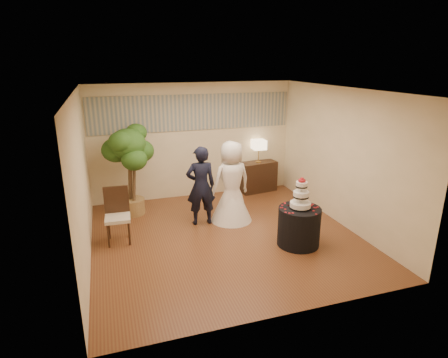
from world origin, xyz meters
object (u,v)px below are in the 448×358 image
object	(u,v)px
console	(258,177)
table_lamp	(259,151)
groom	(201,186)
ficus_tree	(130,170)
side_chair	(118,216)
bride	(231,182)
cake_table	(299,227)
wedding_cake	(301,193)

from	to	relation	value
console	table_lamp	bearing A→B (deg)	0.00
groom	ficus_tree	size ratio (longest dim) A/B	0.82
side_chair	bride	bearing A→B (deg)	10.44
groom	ficus_tree	bearing A→B (deg)	-33.23
console	table_lamp	world-z (taller)	table_lamp
groom	bride	size ratio (longest dim) A/B	0.96
bride	side_chair	world-z (taller)	bride
cake_table	wedding_cake	distance (m)	0.66
groom	console	distance (m)	2.50
wedding_cake	bride	bearing A→B (deg)	119.59
bride	wedding_cake	xyz separation A→B (m)	(0.82, -1.45, 0.16)
bride	cake_table	world-z (taller)	bride
ficus_tree	side_chair	bearing A→B (deg)	-105.20
cake_table	side_chair	bearing A→B (deg)	160.33
cake_table	console	distance (m)	3.04
cake_table	wedding_cake	bearing A→B (deg)	0.00
table_lamp	ficus_tree	bearing A→B (deg)	-170.39
console	ficus_tree	xyz separation A→B (m)	(-3.26, -0.55, 0.62)
groom	bride	bearing A→B (deg)	-179.77
side_chair	ficus_tree	bearing A→B (deg)	77.63
table_lamp	side_chair	size ratio (longest dim) A/B	0.55
groom	table_lamp	xyz separation A→B (m)	(1.93, 1.53, 0.24)
cake_table	ficus_tree	bearing A→B (deg)	138.88
bride	table_lamp	distance (m)	2.02
cake_table	wedding_cake	xyz separation A→B (m)	(0.00, 0.00, 0.66)
groom	side_chair	world-z (taller)	groom
side_chair	cake_table	bearing A→B (deg)	-16.84
console	wedding_cake	bearing A→B (deg)	-106.84
cake_table	ficus_tree	world-z (taller)	ficus_tree
console	side_chair	distance (m)	4.08
bride	side_chair	xyz separation A→B (m)	(-2.35, -0.31, -0.34)
wedding_cake	ficus_tree	size ratio (longest dim) A/B	0.29
bride	ficus_tree	world-z (taller)	ficus_tree
groom	bride	xyz separation A→B (m)	(0.65, -0.03, 0.03)
wedding_cake	table_lamp	world-z (taller)	table_lamp
wedding_cake	side_chair	xyz separation A→B (m)	(-3.17, 1.13, -0.50)
ficus_tree	side_chair	size ratio (longest dim) A/B	1.94
groom	wedding_cake	xyz separation A→B (m)	(1.48, -1.48, 0.19)
console	side_chair	bearing A→B (deg)	-161.00
bride	table_lamp	bearing A→B (deg)	-137.78
wedding_cake	console	bearing A→B (deg)	81.52
ficus_tree	cake_table	bearing A→B (deg)	-41.12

